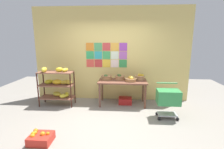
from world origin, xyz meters
name	(u,v)px	position (x,y,z in m)	size (l,w,h in m)	color
ground	(106,123)	(0.00, 0.00, 0.00)	(9.24, 9.24, 0.00)	gray
back_wall_with_art	(111,55)	(0.00, 1.65, 1.45)	(4.85, 0.07, 2.90)	#E2C66E
banana_shelf_unit	(58,84)	(-1.52, 1.01, 0.64)	(0.99, 0.44, 1.15)	#3D1C13
display_table	(123,84)	(0.37, 1.18, 0.64)	(1.40, 0.67, 0.73)	brown
fruit_basket_left	(106,77)	(-0.11, 1.26, 0.80)	(0.33, 0.33, 0.16)	#9B7244
fruit_basket_right	(131,79)	(0.61, 1.12, 0.80)	(0.34, 0.34, 0.16)	#AE7A48
fruit_basket_back_right	(140,77)	(0.89, 1.33, 0.82)	(0.29, 0.29, 0.18)	tan
fruit_basket_back_left	(120,77)	(0.29, 1.30, 0.81)	(0.29, 0.29, 0.17)	#AB7A4B
produce_crate_under_table	(125,101)	(0.46, 1.23, 0.09)	(0.39, 0.30, 0.18)	#B11D1B
orange_crate_foreground	(40,138)	(-1.16, -0.85, 0.09)	(0.42, 0.37, 0.22)	red
shopping_cart	(168,98)	(1.50, 0.36, 0.51)	(0.54, 0.42, 0.86)	black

